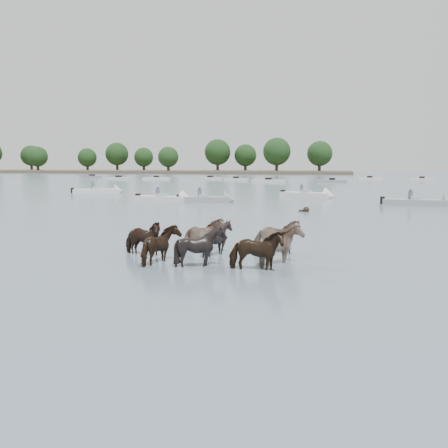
# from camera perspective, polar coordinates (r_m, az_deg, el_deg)

# --- Properties ---
(ground) EXTENTS (400.00, 400.00, 0.00)m
(ground) POSITION_cam_1_polar(r_m,az_deg,el_deg) (16.97, -8.41, -3.99)
(ground) COLOR slate
(ground) RESTS_ON ground
(shoreline) EXTENTS (160.00, 30.00, 1.00)m
(shoreline) POSITION_cam_1_polar(r_m,az_deg,el_deg) (182.19, -11.24, 6.10)
(shoreline) COLOR #4C4233
(shoreline) RESTS_ON ground
(pony_herd) EXTENTS (6.67, 4.42, 1.48)m
(pony_herd) POSITION_cam_1_polar(r_m,az_deg,el_deg) (16.41, -0.71, -2.38)
(pony_herd) COLOR black
(pony_herd) RESTS_ON ground
(swimming_pony) EXTENTS (0.72, 0.44, 0.44)m
(swimming_pony) POSITION_cam_1_polar(r_m,az_deg,el_deg) (33.61, 9.61, 1.64)
(swimming_pony) COLOR black
(swimming_pony) RESTS_ON ground
(motorboat_a) EXTENTS (5.43, 2.10, 1.92)m
(motorboat_a) POSITION_cam_1_polar(r_m,az_deg,el_deg) (42.07, -6.41, 2.94)
(motorboat_a) COLOR silver
(motorboat_a) RESTS_ON ground
(motorboat_b) EXTENTS (5.14, 2.25, 1.92)m
(motorboat_b) POSITION_cam_1_polar(r_m,az_deg,el_deg) (41.29, -1.35, 2.91)
(motorboat_b) COLOR gray
(motorboat_b) RESTS_ON ground
(motorboat_c) EXTENTS (5.64, 3.34, 1.92)m
(motorboat_c) POSITION_cam_1_polar(r_m,az_deg,el_deg) (47.95, 10.48, 3.37)
(motorboat_c) COLOR silver
(motorboat_c) RESTS_ON ground
(motorboat_d) EXTENTS (5.68, 1.93, 1.92)m
(motorboat_d) POSITION_cam_1_polar(r_m,az_deg,el_deg) (41.19, 22.77, 2.35)
(motorboat_d) COLOR gray
(motorboat_d) RESTS_ON ground
(motorboat_f) EXTENTS (5.51, 4.28, 1.92)m
(motorboat_f) POSITION_cam_1_polar(r_m,az_deg,el_deg) (56.24, -14.13, 3.81)
(motorboat_f) COLOR silver
(motorboat_f) RESTS_ON ground
(distant_flotilla) EXTENTS (108.21, 20.98, 0.93)m
(distant_flotilla) POSITION_cam_1_polar(r_m,az_deg,el_deg) (95.20, 9.75, 5.20)
(distant_flotilla) COLOR gray
(distant_flotilla) RESTS_ON ground
(treeline) EXTENTS (148.05, 23.28, 12.10)m
(treeline) POSITION_cam_1_polar(r_m,az_deg,el_deg) (182.14, -11.22, 8.07)
(treeline) COLOR #382619
(treeline) RESTS_ON ground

